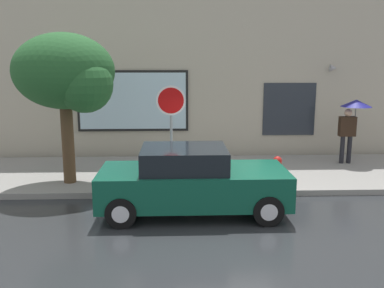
{
  "coord_description": "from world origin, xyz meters",
  "views": [
    {
      "loc": [
        -1.21,
        -8.96,
        3.35
      ],
      "look_at": [
        -0.79,
        1.8,
        1.2
      ],
      "focal_mm": 39.25,
      "sensor_mm": 36.0,
      "label": 1
    }
  ],
  "objects_px": {
    "stop_sign": "(171,115)",
    "pedestrian_with_umbrella": "(353,114)",
    "parked_car": "(192,181)",
    "street_tree": "(68,75)",
    "fire_hydrant": "(277,170)"
  },
  "relations": [
    {
      "from": "parked_car",
      "to": "stop_sign",
      "type": "relative_size",
      "value": 1.6
    },
    {
      "from": "fire_hydrant",
      "to": "street_tree",
      "type": "relative_size",
      "value": 0.18
    },
    {
      "from": "stop_sign",
      "to": "pedestrian_with_umbrella",
      "type": "bearing_deg",
      "value": 19.65
    },
    {
      "from": "fire_hydrant",
      "to": "stop_sign",
      "type": "height_order",
      "value": "stop_sign"
    },
    {
      "from": "fire_hydrant",
      "to": "pedestrian_with_umbrella",
      "type": "distance_m",
      "value": 3.71
    },
    {
      "from": "stop_sign",
      "to": "street_tree",
      "type": "bearing_deg",
      "value": 177.04
    },
    {
      "from": "fire_hydrant",
      "to": "street_tree",
      "type": "xyz_separation_m",
      "value": [
        -5.39,
        0.21,
        2.49
      ]
    },
    {
      "from": "parked_car",
      "to": "pedestrian_with_umbrella",
      "type": "xyz_separation_m",
      "value": [
        5.16,
        3.83,
        0.99
      ]
    },
    {
      "from": "fire_hydrant",
      "to": "pedestrian_with_umbrella",
      "type": "relative_size",
      "value": 0.36
    },
    {
      "from": "parked_car",
      "to": "fire_hydrant",
      "type": "height_order",
      "value": "parked_car"
    },
    {
      "from": "parked_car",
      "to": "street_tree",
      "type": "height_order",
      "value": "street_tree"
    },
    {
      "from": "fire_hydrant",
      "to": "stop_sign",
      "type": "xyz_separation_m",
      "value": [
        -2.79,
        0.08,
        1.47
      ]
    },
    {
      "from": "fire_hydrant",
      "to": "stop_sign",
      "type": "relative_size",
      "value": 0.28
    },
    {
      "from": "fire_hydrant",
      "to": "parked_car",
      "type": "bearing_deg",
      "value": -143.2
    },
    {
      "from": "pedestrian_with_umbrella",
      "to": "parked_car",
      "type": "bearing_deg",
      "value": -143.41
    }
  ]
}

